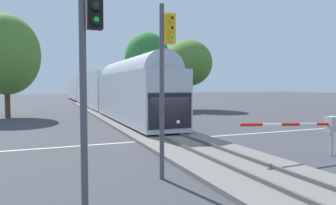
% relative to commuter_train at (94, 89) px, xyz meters
% --- Properties ---
extents(ground_plane, '(220.00, 220.00, 0.00)m').
position_rel_commuter_train_xyz_m(ground_plane, '(-0.00, -30.36, -2.72)').
color(ground_plane, '#3D3D42').
extents(road_centre_stripe, '(44.00, 0.20, 0.01)m').
position_rel_commuter_train_xyz_m(road_centre_stripe, '(-0.00, -30.36, -2.72)').
color(road_centre_stripe, beige).
rests_on(road_centre_stripe, ground).
extents(railway_track, '(4.40, 80.00, 0.32)m').
position_rel_commuter_train_xyz_m(railway_track, '(-0.00, -30.36, -2.63)').
color(railway_track, slate).
rests_on(railway_track, ground).
extents(commuter_train, '(3.04, 64.36, 5.16)m').
position_rel_commuter_train_xyz_m(commuter_train, '(0.00, 0.00, 0.00)').
color(commuter_train, '#B2B7C1').
rests_on(commuter_train, railway_track).
extents(crossing_gate_near, '(5.50, 0.40, 1.80)m').
position_rel_commuter_train_xyz_m(crossing_gate_near, '(4.57, -37.01, -1.31)').
color(crossing_gate_near, '#B7B7BC').
rests_on(crossing_gate_near, ground).
extents(traffic_signal_median, '(0.53, 0.38, 5.90)m').
position_rel_commuter_train_xyz_m(traffic_signal_median, '(-3.11, -37.38, 1.22)').
color(traffic_signal_median, '#4C4C51').
rests_on(traffic_signal_median, ground).
extents(traffic_signal_near_left, '(0.53, 0.38, 5.77)m').
position_rel_commuter_train_xyz_m(traffic_signal_near_left, '(-5.97, -39.89, 1.13)').
color(traffic_signal_near_left, '#4C4C51').
rests_on(traffic_signal_near_left, ground).
extents(oak_far_right, '(6.45, 6.45, 9.28)m').
position_rel_commuter_train_xyz_m(oak_far_right, '(10.90, -9.97, 3.46)').
color(oak_far_right, '#4C3828').
rests_on(oak_far_right, ground).
extents(elm_centre_background, '(6.06, 6.06, 10.35)m').
position_rel_commuter_train_xyz_m(elm_centre_background, '(6.00, -7.54, 4.12)').
color(elm_centre_background, brown).
rests_on(elm_centre_background, ground).
extents(oak_behind_train, '(6.42, 6.42, 10.22)m').
position_rel_commuter_train_xyz_m(oak_behind_train, '(-10.35, -12.89, 3.51)').
color(oak_behind_train, '#4C3828').
rests_on(oak_behind_train, ground).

